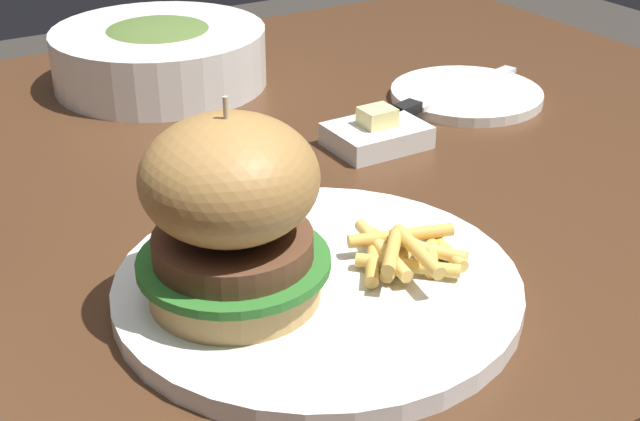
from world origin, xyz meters
name	(u,v)px	position (x,y,z in m)	size (l,w,h in m)	color
dining_table	(179,283)	(0.00, 0.00, 0.64)	(1.22, 0.79, 0.74)	#472B19
main_plate	(317,287)	(0.02, -0.21, 0.75)	(0.26, 0.26, 0.01)	white
burger_sandwich	(231,212)	(-0.04, -0.20, 0.81)	(0.12, 0.12, 0.13)	tan
fries_pile	(406,251)	(0.07, -0.22, 0.76)	(0.08, 0.09, 0.02)	#E0B251
bread_plate	(466,95)	(0.33, 0.03, 0.74)	(0.15, 0.15, 0.01)	white
table_knife	(436,99)	(0.28, 0.01, 0.75)	(0.22, 0.07, 0.01)	silver
butter_dish	(377,134)	(0.19, -0.02, 0.75)	(0.08, 0.06, 0.04)	white
soup_bowl	(160,54)	(0.09, 0.23, 0.77)	(0.22, 0.22, 0.06)	white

